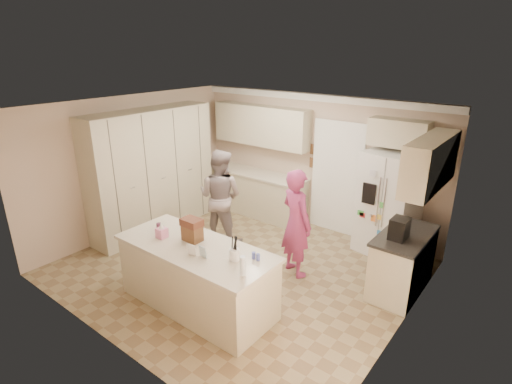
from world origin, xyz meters
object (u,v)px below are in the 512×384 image
Objects in this scene: island_base at (197,278)px; teen_girl at (296,223)px; refrigerator at (388,204)px; tissue_box at (162,233)px; utensil_crock at (234,255)px; teen_boy at (220,197)px; coffee_maker at (399,229)px; dollhouse_body at (192,233)px.

teen_girl is (0.59, 1.57, 0.42)m from island_base.
tissue_box is (-2.02, -3.20, 0.10)m from refrigerator.
utensil_crock is 2.39m from teen_boy.
refrigerator is 12.86× the size of tissue_box.
teen_boy is at bearing 18.26° from teen_girl.
teen_boy is 1.01× the size of teen_girl.
coffee_maker is 2.87m from island_base.
tissue_box is 2.03m from teen_girl.
refrigerator is 6.00× the size of coffee_maker.
refrigerator is at bearing 57.80° from tissue_box.
refrigerator reaches higher than dollhouse_body.
teen_girl reaches higher than dollhouse_body.
teen_girl is (1.14, 1.67, -0.13)m from tissue_box.
dollhouse_body is at bearing 146.31° from island_base.
island_base is (-2.05, -1.90, -0.63)m from coffee_maker.
tissue_box is at bearing -153.43° from dollhouse_body.
refrigerator is 3.16m from utensil_crock.
utensil_crock is at bearing 7.13° from tissue_box.
utensil_crock is at bearing -3.58° from dollhouse_body.
refrigerator is 1.35m from coffee_maker.
refrigerator is at bearing -97.66° from teen_girl.
utensil_crock is at bearing -127.12° from coffee_maker.
tissue_box is 1.86m from teen_boy.
refrigerator reaches higher than teen_boy.
coffee_maker is 3.16m from teen_boy.
island_base is at bearing -105.89° from refrigerator.
island_base is at bearing -137.17° from coffee_maker.
coffee_maker is at bearing -145.23° from teen_girl.
coffee_maker is at bearing 170.78° from teen_boy.
teen_girl is at bearing 69.24° from island_base.
refrigerator is at bearing 61.70° from dollhouse_body.
utensil_crock is 1.21m from tissue_box.
utensil_crock is at bearing 123.73° from teen_boy.
refrigerator is 1.04× the size of teen_girl.
tissue_box reaches higher than island_base.
coffee_maker is 2.14× the size of tissue_box.
tissue_box is 0.54× the size of dollhouse_body.
island_base is 14.67× the size of utensil_crock.
teen_girl is at bearing -110.20° from refrigerator.
utensil_crock is 1.53m from teen_girl.
utensil_crock is 0.09× the size of teen_boy.
coffee_maker is 0.14× the size of island_base.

